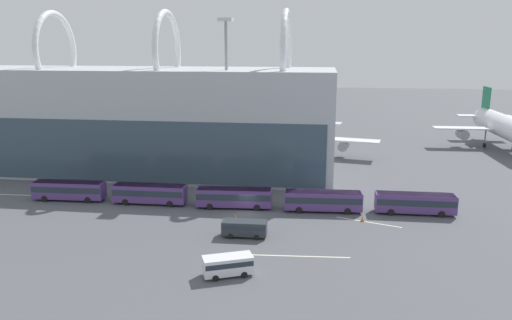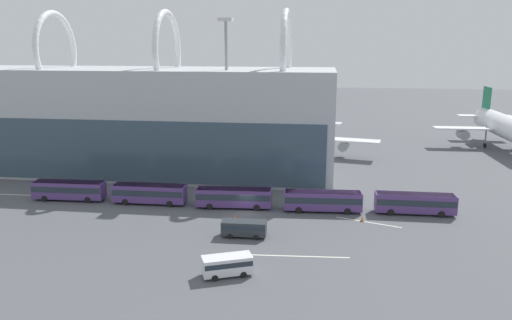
# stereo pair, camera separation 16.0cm
# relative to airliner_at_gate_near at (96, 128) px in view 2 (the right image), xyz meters

# --- Properties ---
(ground_plane) EXTENTS (440.00, 440.00, 0.00)m
(ground_plane) POSITION_rel_airliner_at_gate_near_xyz_m (41.67, -39.43, -5.29)
(ground_plane) COLOR #515459
(terminal_building) EXTENTS (127.77, 19.55, 30.46)m
(terminal_building) POSITION_rel_airliner_at_gate_near_xyz_m (-9.38, -17.46, 4.96)
(terminal_building) COLOR #B2B7BC
(terminal_building) RESTS_ON ground_plane
(airliner_at_gate_near) EXTENTS (37.25, 40.35, 14.14)m
(airliner_at_gate_near) POSITION_rel_airliner_at_gate_near_xyz_m (0.00, 0.00, 0.00)
(airliner_at_gate_near) COLOR silver
(airliner_at_gate_near) RESTS_ON ground_plane
(airliner_at_gate_far) EXTENTS (34.89, 37.86, 14.62)m
(airliner_at_gate_far) POSITION_rel_airliner_at_gate_near_xyz_m (47.41, 0.59, -0.47)
(airliner_at_gate_far) COLOR white
(airliner_at_gate_far) RESTS_ON ground_plane
(airliner_parked_remote) EXTENTS (31.22, 34.22, 13.56)m
(airliner_parked_remote) POSITION_rel_airliner_at_gate_near_xyz_m (94.57, 14.06, 0.15)
(airliner_parked_remote) COLOR white
(airliner_parked_remote) RESTS_ON ground_plane
(shuttle_bus_0) EXTENTS (11.49, 3.00, 3.03)m
(shuttle_bus_0) POSITION_rel_airliner_at_gate_near_xyz_m (12.82, -37.28, -3.50)
(shuttle_bus_0) COLOR #56387A
(shuttle_bus_0) RESTS_ON ground_plane
(shuttle_bus_1) EXTENTS (11.43, 2.75, 3.03)m
(shuttle_bus_1) POSITION_rel_airliner_at_gate_near_xyz_m (26.16, -37.37, -3.50)
(shuttle_bus_1) COLOR #56387A
(shuttle_bus_1) RESTS_ON ground_plane
(shuttle_bus_2) EXTENTS (11.54, 3.28, 3.03)m
(shuttle_bus_2) POSITION_rel_airliner_at_gate_near_xyz_m (39.49, -37.57, -3.50)
(shuttle_bus_2) COLOR #56387A
(shuttle_bus_2) RESTS_ON ground_plane
(shuttle_bus_3) EXTENTS (11.54, 3.25, 3.03)m
(shuttle_bus_3) POSITION_rel_airliner_at_gate_near_xyz_m (52.83, -37.41, -3.50)
(shuttle_bus_3) COLOR #56387A
(shuttle_bus_3) RESTS_ON ground_plane
(shuttle_bus_4) EXTENTS (11.43, 2.75, 3.03)m
(shuttle_bus_4) POSITION_rel_airliner_at_gate_near_xyz_m (66.16, -36.75, -3.50)
(shuttle_bus_4) COLOR #56387A
(shuttle_bus_4) RESTS_ON ground_plane
(service_van_foreground) EXTENTS (5.78, 2.33, 2.10)m
(service_van_foreground) POSITION_rel_airliner_at_gate_near_xyz_m (42.84, -48.80, -4.04)
(service_van_foreground) COLOR #2D3338
(service_van_foreground) RESTS_ON ground_plane
(service_van_crossing) EXTENTS (5.73, 3.99, 2.20)m
(service_van_crossing) POSITION_rel_airliner_at_gate_near_xyz_m (42.81, -60.05, -3.99)
(service_van_crossing) COLOR silver
(service_van_crossing) RESTS_ON ground_plane
(floodlight_mast) EXTENTS (2.41, 2.41, 28.62)m
(floodlight_mast) POSITION_rel_airliner_at_gate_near_xyz_m (35.41, -21.41, 13.32)
(floodlight_mast) COLOR gray
(floodlight_mast) RESTS_ON ground_plane
(lane_stripe_0) EXTENTS (8.83, 3.36, 0.01)m
(lane_stripe_0) POSITION_rel_airliner_at_gate_near_xyz_m (59.18, -41.27, -5.29)
(lane_stripe_0) COLOR silver
(lane_stripe_0) RESTS_ON ground_plane
(lane_stripe_1) EXTENTS (11.99, 1.02, 0.01)m
(lane_stripe_1) POSITION_rel_airliner_at_gate_near_xyz_m (50.11, -54.05, -5.29)
(lane_stripe_1) COLOR silver
(lane_stripe_1) RESTS_ON ground_plane
(lane_stripe_2) EXTENTS (8.04, 0.69, 0.01)m
(lane_stripe_2) POSITION_rel_airliner_at_gate_near_xyz_m (36.46, -34.47, -5.29)
(lane_stripe_2) COLOR silver
(lane_stripe_2) RESTS_ON ground_plane
(lane_stripe_3) EXTENTS (9.75, 0.49, 0.01)m
(lane_stripe_3) POSITION_rel_airliner_at_gate_near_xyz_m (2.09, -35.89, -5.29)
(lane_stripe_3) COLOR silver
(lane_stripe_3) RESTS_ON ground_plane
(traffic_cone_0) EXTENTS (0.49, 0.49, 0.78)m
(traffic_cone_0) POSITION_rel_airliner_at_gate_near_xyz_m (58.37, -40.99, -4.91)
(traffic_cone_0) COLOR black
(traffic_cone_0) RESTS_ON ground_plane
(traffic_cone_1) EXTENTS (0.58, 0.58, 0.79)m
(traffic_cone_1) POSITION_rel_airliner_at_gate_near_xyz_m (40.52, -42.56, -4.91)
(traffic_cone_1) COLOR black
(traffic_cone_1) RESTS_ON ground_plane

